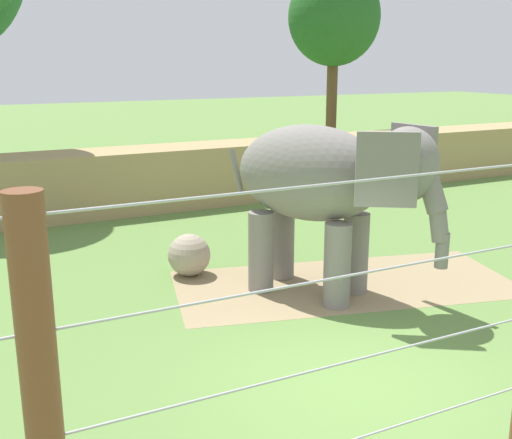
{
  "coord_description": "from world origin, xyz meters",
  "views": [
    {
      "loc": [
        -4.75,
        -6.36,
        4.33
      ],
      "look_at": [
        0.37,
        3.81,
        1.4
      ],
      "focal_mm": 43.85,
      "sensor_mm": 36.0,
      "label": 1
    }
  ],
  "objects": [
    {
      "name": "enrichment_ball",
      "position": [
        -0.48,
        5.16,
        0.44
      ],
      "size": [
        0.87,
        0.87,
        0.87
      ],
      "primitive_type": "sphere",
      "color": "gray",
      "rests_on": "ground"
    },
    {
      "name": "dirt_patch",
      "position": [
        2.09,
        3.3,
        0.0
      ],
      "size": [
        7.2,
        4.51,
        0.01
      ],
      "primitive_type": "cube",
      "rotation": [
        0.0,
        0.0,
        -0.25
      ],
      "color": "#937F5B",
      "rests_on": "ground"
    },
    {
      "name": "elephant",
      "position": [
        1.41,
        3.03,
        2.15
      ],
      "size": [
        3.19,
        3.94,
        3.25
      ],
      "color": "gray",
      "rests_on": "ground"
    },
    {
      "name": "embankment_wall",
      "position": [
        0.0,
        11.32,
        0.9
      ],
      "size": [
        36.0,
        1.8,
        1.8
      ],
      "primitive_type": "cube",
      "color": "tan",
      "rests_on": "ground"
    },
    {
      "name": "tree_left_of_centre",
      "position": [
        9.83,
        15.65,
        5.92
      ],
      "size": [
        3.69,
        3.69,
        7.91
      ],
      "color": "brown",
      "rests_on": "ground"
    },
    {
      "name": "ground_plane",
      "position": [
        0.0,
        0.0,
        0.0
      ],
      "size": [
        120.0,
        120.0,
        0.0
      ],
      "primitive_type": "plane",
      "color": "#5B7F3D"
    }
  ]
}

